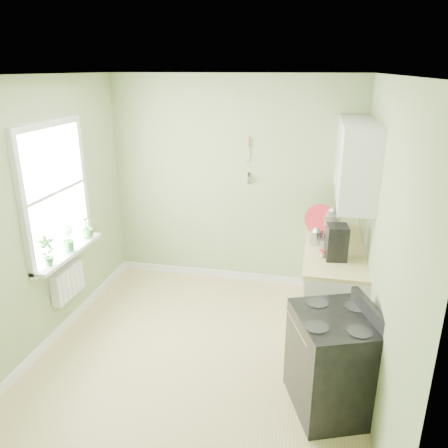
% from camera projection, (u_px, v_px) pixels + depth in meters
% --- Properties ---
extents(floor, '(3.20, 3.60, 0.02)m').
position_uv_depth(floor, '(199.00, 357.00, 4.42)').
color(floor, tan).
rests_on(floor, ground).
extents(ceiling, '(3.20, 3.60, 0.02)m').
position_uv_depth(ceiling, '(192.00, 74.00, 3.50)').
color(ceiling, white).
rests_on(ceiling, wall_back).
extents(wall_back, '(3.20, 0.02, 2.70)m').
position_uv_depth(wall_back, '(233.00, 183.00, 5.62)').
color(wall_back, '#9BAF77').
rests_on(wall_back, floor).
extents(wall_left, '(0.02, 3.60, 2.70)m').
position_uv_depth(wall_left, '(37.00, 220.00, 4.27)').
color(wall_left, '#9BAF77').
rests_on(wall_left, floor).
extents(wall_right, '(0.02, 3.60, 2.70)m').
position_uv_depth(wall_right, '(382.00, 246.00, 3.64)').
color(wall_right, '#9BAF77').
rests_on(wall_right, floor).
extents(base_cabinets, '(0.60, 1.60, 0.87)m').
position_uv_depth(base_cabinets, '(332.00, 285.00, 4.93)').
color(base_cabinets, white).
rests_on(base_cabinets, floor).
extents(countertop, '(0.64, 1.60, 0.04)m').
position_uv_depth(countertop, '(335.00, 248.00, 4.78)').
color(countertop, beige).
rests_on(countertop, base_cabinets).
extents(upper_cabinets, '(0.35, 1.40, 0.80)m').
position_uv_depth(upper_cabinets, '(356.00, 160.00, 4.52)').
color(upper_cabinets, white).
rests_on(upper_cabinets, wall_right).
extents(window, '(0.06, 1.14, 1.44)m').
position_uv_depth(window, '(55.00, 192.00, 4.48)').
color(window, white).
rests_on(window, wall_left).
extents(window_sill, '(0.18, 1.14, 0.04)m').
position_uv_depth(window_sill, '(69.00, 253.00, 4.69)').
color(window_sill, white).
rests_on(window_sill, wall_left).
extents(radiator, '(0.12, 0.50, 0.35)m').
position_uv_depth(radiator, '(68.00, 282.00, 4.76)').
color(radiator, white).
rests_on(radiator, wall_left).
extents(wall_utensils, '(0.02, 0.14, 0.58)m').
position_uv_depth(wall_utensils, '(249.00, 168.00, 5.48)').
color(wall_utensils, beige).
rests_on(wall_utensils, wall_back).
extents(stove, '(0.85, 0.88, 0.99)m').
position_uv_depth(stove, '(333.00, 362.00, 3.63)').
color(stove, black).
rests_on(stove, floor).
extents(stand_mixer, '(0.24, 0.35, 0.39)m').
position_uv_depth(stand_mixer, '(332.00, 229.00, 4.80)').
color(stand_mixer, '#B2B2B7').
rests_on(stand_mixer, countertop).
extents(kettle, '(0.20, 0.12, 0.20)m').
position_uv_depth(kettle, '(316.00, 236.00, 4.78)').
color(kettle, silver).
rests_on(kettle, countertop).
extents(coffee_maker, '(0.23, 0.25, 0.36)m').
position_uv_depth(coffee_maker, '(336.00, 243.00, 4.42)').
color(coffee_maker, black).
rests_on(coffee_maker, countertop).
extents(red_tray, '(0.37, 0.16, 0.37)m').
position_uv_depth(red_tray, '(320.00, 220.00, 5.05)').
color(red_tray, '#AD1F2A').
rests_on(red_tray, countertop).
extents(jar, '(0.07, 0.07, 0.08)m').
position_uv_depth(jar, '(322.00, 254.00, 4.49)').
color(jar, tan).
rests_on(jar, countertop).
extents(plant_a, '(0.20, 0.20, 0.32)m').
position_uv_depth(plant_a, '(47.00, 251.00, 4.28)').
color(plant_a, '#2E682E').
rests_on(plant_a, window_sill).
extents(plant_b, '(0.20, 0.21, 0.29)m').
position_uv_depth(plant_b, '(68.00, 238.00, 4.63)').
color(plant_b, '#2E682E').
rests_on(plant_b, window_sill).
extents(plant_c, '(0.16, 0.16, 0.26)m').
position_uv_depth(plant_c, '(87.00, 227.00, 5.00)').
color(plant_c, '#2E682E').
rests_on(plant_c, window_sill).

